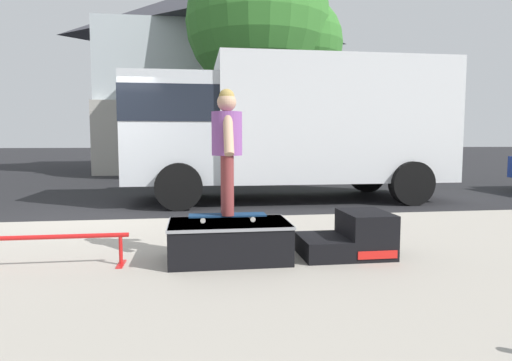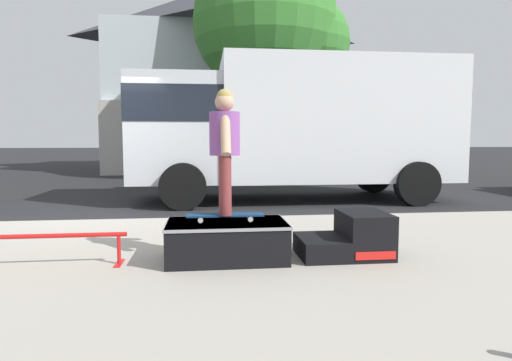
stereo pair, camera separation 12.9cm
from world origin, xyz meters
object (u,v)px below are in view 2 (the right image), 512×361
Objects in this scene: box_truck at (291,123)px; kicker_ramp at (351,238)px; skateboard at (225,215)px; grind_rail at (45,242)px; street_tree_main at (273,28)px; skater_kid at (225,141)px; skate_box at (227,239)px.

kicker_ramp is at bearing -94.37° from box_truck.
kicker_ramp is 1.19× the size of skateboard.
street_tree_main is at bearing 69.64° from grind_rail.
grind_rail is at bearing -123.29° from box_truck.
street_tree_main is (2.10, 10.23, 3.66)m from skater_kid.
street_tree_main is (2.08, 10.29, 4.65)m from skate_box.
skateboard is at bearing -108.33° from box_truck.
skater_kid is (0.00, -0.00, 0.75)m from skateboard.
street_tree_main reaches higher than skate_box.
kicker_ramp and skateboard have the same top height.
skate_box is at bearing -78.06° from skateboard.
skateboard is at bearing 177.50° from kicker_ramp.
skate_box is 5.65m from box_truck.
skate_box is 0.99m from skater_kid.
grind_rail is 1.74m from skateboard.
skate_box is 0.18× the size of box_truck.
street_tree_main is at bearing 85.63° from kicker_ramp.
skater_kid is 0.18× the size of box_truck.
street_tree_main reaches higher than skateboard.
kicker_ramp is 0.13× the size of box_truck.
grind_rail is at bearing -177.30° from skater_kid.
kicker_ramp is 0.12× the size of street_tree_main.
street_tree_main reaches higher than grind_rail.
skate_box is 0.79× the size of grind_rail.
skate_box reaches higher than grind_rail.
box_truck is (3.44, 5.24, 1.34)m from grind_rail.
skater_kid is (-1.31, 0.06, 1.01)m from kicker_ramp.
skateboard is 0.10× the size of street_tree_main.
street_tree_main is (0.79, 10.29, 4.67)m from kicker_ramp.
grind_rail is (-1.74, -0.02, 0.03)m from skate_box.
grind_rail is 11.93m from street_tree_main.
street_tree_main is (2.10, 10.23, 4.42)m from skateboard.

